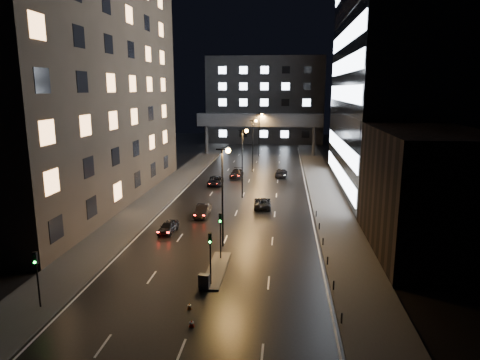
% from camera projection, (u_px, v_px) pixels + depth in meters
% --- Properties ---
extents(ground, '(160.00, 160.00, 0.00)m').
position_uv_depth(ground, '(249.00, 181.00, 74.95)').
color(ground, black).
rests_on(ground, ground).
extents(sidewalk_left, '(5.00, 110.00, 0.15)m').
position_uv_depth(sidewalk_left, '(172.00, 185.00, 71.35)').
color(sidewalk_left, '#383533').
rests_on(sidewalk_left, ground).
extents(sidewalk_right, '(5.00, 110.00, 0.15)m').
position_uv_depth(sidewalk_right, '(324.00, 189.00, 68.79)').
color(sidewalk_right, '#383533').
rests_on(sidewalk_right, ground).
extents(building_left, '(15.00, 48.00, 40.00)m').
position_uv_depth(building_left, '(73.00, 57.00, 57.51)').
color(building_left, '#2D2319').
rests_on(building_left, ground).
extents(building_right_low, '(10.00, 18.00, 12.00)m').
position_uv_depth(building_right_low, '(428.00, 192.00, 41.50)').
color(building_right_low, black).
rests_on(building_right_low, ground).
extents(building_right_glass, '(20.00, 36.00, 45.00)m').
position_uv_depth(building_right_glass, '(414.00, 43.00, 63.80)').
color(building_right_glass, black).
rests_on(building_right_glass, ground).
extents(building_far, '(34.00, 14.00, 25.00)m').
position_uv_depth(building_far, '(265.00, 100.00, 128.75)').
color(building_far, '#333335').
rests_on(building_far, ground).
extents(skybridge, '(30.00, 3.00, 10.00)m').
position_uv_depth(skybridge, '(260.00, 121.00, 102.39)').
color(skybridge, '#333335').
rests_on(skybridge, ground).
extents(median_island, '(1.60, 8.00, 0.15)m').
position_uv_depth(median_island, '(217.00, 270.00, 37.95)').
color(median_island, '#383533').
rests_on(median_island, ground).
extents(traffic_signal_near, '(0.28, 0.34, 4.40)m').
position_uv_depth(traffic_signal_near, '(220.00, 228.00, 39.74)').
color(traffic_signal_near, black).
rests_on(traffic_signal_near, median_island).
extents(traffic_signal_far, '(0.28, 0.34, 4.40)m').
position_uv_depth(traffic_signal_far, '(210.00, 250.00, 34.39)').
color(traffic_signal_far, black).
rests_on(traffic_signal_far, median_island).
extents(traffic_signal_corner, '(0.28, 0.34, 4.40)m').
position_uv_depth(traffic_signal_corner, '(37.00, 271.00, 30.77)').
color(traffic_signal_corner, black).
rests_on(traffic_signal_corner, ground).
extents(bollard_row, '(0.12, 25.12, 0.90)m').
position_uv_depth(bollard_row, '(325.00, 251.00, 41.23)').
color(bollard_row, black).
rests_on(bollard_row, ground).
extents(streetlight_near, '(1.45, 0.50, 10.15)m').
position_uv_depth(streetlight_near, '(224.00, 184.00, 42.45)').
color(streetlight_near, black).
rests_on(streetlight_near, ground).
extents(streetlight_mid_a, '(1.45, 0.50, 10.15)m').
position_uv_depth(streetlight_mid_a, '(243.00, 154.00, 61.91)').
color(streetlight_mid_a, black).
rests_on(streetlight_mid_a, ground).
extents(streetlight_mid_b, '(1.45, 0.50, 10.15)m').
position_uv_depth(streetlight_mid_b, '(254.00, 139.00, 81.36)').
color(streetlight_mid_b, black).
rests_on(streetlight_mid_b, ground).
extents(streetlight_far, '(1.45, 0.50, 10.15)m').
position_uv_depth(streetlight_far, '(260.00, 129.00, 100.81)').
color(streetlight_far, black).
rests_on(streetlight_far, ground).
extents(car_away_a, '(1.87, 3.97, 1.31)m').
position_uv_depth(car_away_a, '(168.00, 227.00, 47.88)').
color(car_away_a, black).
rests_on(car_away_a, ground).
extents(car_away_b, '(1.54, 4.39, 1.44)m').
position_uv_depth(car_away_b, '(203.00, 211.00, 54.04)').
color(car_away_b, black).
rests_on(car_away_b, ground).
extents(car_away_c, '(2.63, 5.26, 1.43)m').
position_uv_depth(car_away_c, '(215.00, 181.00, 71.44)').
color(car_away_c, black).
rests_on(car_away_c, ground).
extents(car_away_d, '(2.28, 5.10, 1.45)m').
position_uv_depth(car_away_d, '(237.00, 174.00, 77.65)').
color(car_away_d, black).
rests_on(car_away_d, ground).
extents(car_toward_a, '(2.47, 4.92, 1.34)m').
position_uv_depth(car_toward_a, '(262.00, 203.00, 58.03)').
color(car_toward_a, black).
rests_on(car_toward_a, ground).
extents(car_toward_b, '(2.38, 5.11, 1.44)m').
position_uv_depth(car_toward_b, '(281.00, 173.00, 78.39)').
color(car_toward_b, black).
rests_on(car_toward_b, ground).
extents(utility_cabinet, '(0.93, 0.62, 1.13)m').
position_uv_depth(utility_cabinet, '(204.00, 281.00, 34.25)').
color(utility_cabinet, '#505053').
rests_on(utility_cabinet, median_island).
extents(cone_a, '(0.40, 0.40, 0.50)m').
position_uv_depth(cone_a, '(189.00, 306.00, 31.22)').
color(cone_a, '#DC5F0B').
rests_on(cone_a, ground).
extents(cone_b, '(0.52, 0.52, 0.48)m').
position_uv_depth(cone_b, '(192.00, 323.00, 28.96)').
color(cone_b, red).
rests_on(cone_b, ground).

